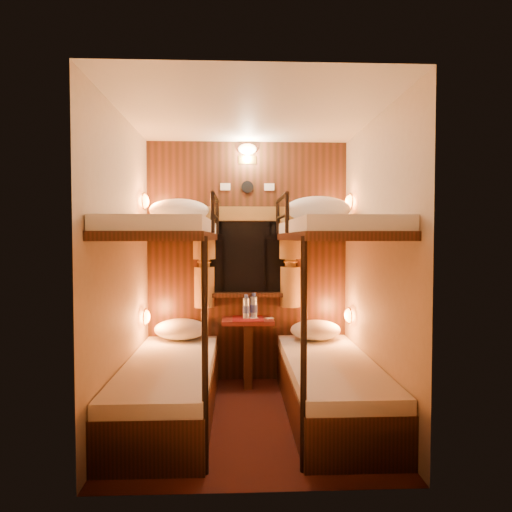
{
  "coord_description": "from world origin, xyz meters",
  "views": [
    {
      "loc": [
        -0.11,
        -3.57,
        1.44
      ],
      "look_at": [
        0.05,
        0.15,
        1.29
      ],
      "focal_mm": 32.0,
      "sensor_mm": 36.0,
      "label": 1
    }
  ],
  "objects_px": {
    "bottle_left": "(246,308)",
    "bunk_right": "(330,346)",
    "bottle_right": "(254,307)",
    "table": "(248,343)",
    "bunk_left": "(169,348)"
  },
  "relations": [
    {
      "from": "bottle_left",
      "to": "bunk_right",
      "type": "bearing_deg",
      "value": -50.17
    },
    {
      "from": "bunk_right",
      "to": "bottle_right",
      "type": "bearing_deg",
      "value": 125.69
    },
    {
      "from": "bunk_right",
      "to": "bottle_left",
      "type": "relative_size",
      "value": 8.05
    },
    {
      "from": "table",
      "to": "bottle_right",
      "type": "relative_size",
      "value": 2.65
    },
    {
      "from": "bunk_right",
      "to": "bottle_right",
      "type": "xyz_separation_m",
      "value": [
        -0.59,
        0.82,
        0.2
      ]
    },
    {
      "from": "bunk_right",
      "to": "bottle_left",
      "type": "distance_m",
      "value": 1.05
    },
    {
      "from": "bunk_left",
      "to": "bottle_left",
      "type": "distance_m",
      "value": 1.03
    },
    {
      "from": "bunk_right",
      "to": "bottle_left",
      "type": "xyz_separation_m",
      "value": [
        -0.66,
        0.8,
        0.19
      ]
    },
    {
      "from": "bunk_right",
      "to": "table",
      "type": "distance_m",
      "value": 1.02
    },
    {
      "from": "bunk_left",
      "to": "bunk_right",
      "type": "xyz_separation_m",
      "value": [
        1.3,
        0.0,
        0.0
      ]
    },
    {
      "from": "bunk_right",
      "to": "bottle_right",
      "type": "height_order",
      "value": "bunk_right"
    },
    {
      "from": "bunk_right",
      "to": "bottle_right",
      "type": "distance_m",
      "value": 1.03
    },
    {
      "from": "bunk_right",
      "to": "table",
      "type": "bearing_deg",
      "value": 129.67
    },
    {
      "from": "bunk_left",
      "to": "bottle_right",
      "type": "bearing_deg",
      "value": 49.16
    },
    {
      "from": "table",
      "to": "bottle_right",
      "type": "height_order",
      "value": "bottle_right"
    }
  ]
}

